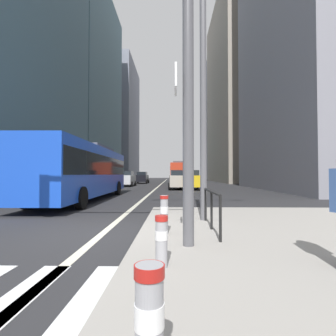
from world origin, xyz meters
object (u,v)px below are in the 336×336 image
Objects in this scene: city_bus_blue_oncoming at (85,169)px; traffic_signal_gantry at (100,48)px; car_receding_near at (190,180)px; street_lamp_post at (203,53)px; bollard_left at (161,238)px; bollard_right at (164,212)px; car_receding_far at (178,180)px; car_oncoming_mid at (142,178)px; city_bus_red_distant at (181,173)px; car_oncoming_far at (126,178)px; bollard_front at (149,323)px; city_bus_red_receding at (179,172)px.

city_bus_blue_oncoming is 2.02× the size of traffic_signal_gantry.
street_lamp_post is at bearing -92.69° from car_receding_near.
bollard_left is 0.86× the size of bollard_right.
traffic_signal_gantry is 3.77m from bollard_right.
car_receding_far is (5.82, 10.60, -0.85)m from city_bus_blue_oncoming.
city_bus_red_distant is at bearing 63.44° from car_oncoming_mid.
street_lamp_post is (2.40, 2.75, 1.21)m from traffic_signal_gantry.
car_receding_near is at bearing -40.59° from car_oncoming_far.
bollard_front is at bearing -94.61° from car_receding_near.
car_oncoming_far is at bearing 92.23° from city_bus_blue_oncoming.
street_lamp_post is 10.40× the size of bollard_left.
city_bus_blue_oncoming reaches higher than car_oncoming_mid.
city_bus_blue_oncoming is at bearing 111.07° from traffic_signal_gantry.
street_lamp_post reaches higher than city_bus_blue_oncoming.
car_receding_near is 0.97× the size of car_oncoming_far.
car_receding_far is (-0.38, -13.02, -0.85)m from city_bus_red_receding.
car_oncoming_mid is 0.52× the size of street_lamp_post.
traffic_signal_gantry is at bearing 111.44° from bollard_front.
traffic_signal_gantry reaches higher than bollard_right.
city_bus_red_receding is 34.73m from bollard_left.
city_bus_red_receding is 11.80× the size of bollard_right.
car_oncoming_far is 27.61m from traffic_signal_gantry.
bollard_front is 1.07× the size of bollard_left.
city_bus_blue_oncoming is 14.27m from bollard_front.
car_receding_far is 18.29m from street_lamp_post.
bollard_left is (1.29, -1.14, -3.49)m from traffic_signal_gantry.
city_bus_blue_oncoming is at bearing -123.81° from car_receding_near.
street_lamp_post is at bearing 79.89° from bollard_front.
car_oncoming_far is at bearing -94.74° from car_oncoming_mid.
street_lamp_post reaches higher than car_oncoming_mid.
city_bus_blue_oncoming is 17.18m from car_oncoming_far.
city_bus_blue_oncoming is at bearing 114.79° from bollard_left.
car_oncoming_mid and car_oncoming_far have the same top height.
car_oncoming_mid is 9.71m from car_oncoming_far.
city_bus_red_receding is 2.39× the size of car_receding_near.
bollard_right reaches higher than bollard_front.
street_lamp_post reaches higher than city_bus_red_receding.
car_oncoming_far is 5.56× the size of bollard_front.
car_receding_near is 23.87m from bollard_front.
car_oncoming_far is 0.57× the size of street_lamp_post.
car_receding_near is at bearing 81.03° from traffic_signal_gantry.
street_lamp_post is at bearing -79.86° from car_oncoming_mid.
bollard_front is (-2.06, -54.22, -1.23)m from city_bus_red_distant.
city_bus_red_receding and city_bus_red_distant have the same top height.
traffic_signal_gantry is at bearing -98.97° from car_receding_near.
bollard_right is (-0.74, -19.57, -0.34)m from car_receding_far.
city_bus_red_receding is 2.31× the size of car_oncoming_far.
traffic_signal_gantry is 3.89m from bollard_left.
bollard_right is at bearing 37.39° from traffic_signal_gantry.
city_bus_red_receding is 2.52× the size of car_receding_far.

